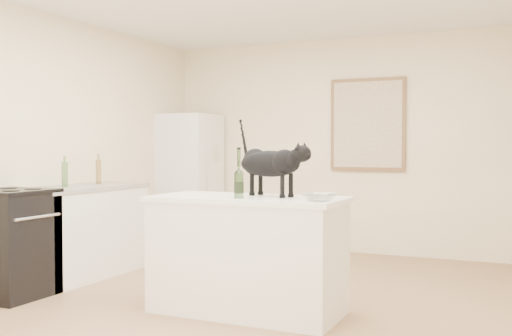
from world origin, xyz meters
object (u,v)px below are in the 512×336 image
object	(u,v)px
wine_bottle	(239,176)
black_cat	(270,167)
stove	(11,244)
glass_bowl	(320,197)
fridge	(189,180)

from	to	relation	value
wine_bottle	black_cat	bearing A→B (deg)	60.17
stove	glass_bowl	xyz separation A→B (m)	(2.68, 0.26, 0.48)
stove	wine_bottle	world-z (taller)	wine_bottle
black_cat	wine_bottle	size ratio (longest dim) A/B	1.94
stove	wine_bottle	size ratio (longest dim) A/B	2.71
fridge	stove	bearing A→B (deg)	-90.00
black_cat	glass_bowl	size ratio (longest dim) A/B	2.73
stove	fridge	xyz separation A→B (m)	(0.00, 2.95, 0.40)
black_cat	wine_bottle	world-z (taller)	black_cat
fridge	glass_bowl	xyz separation A→B (m)	(2.68, -2.69, 0.08)
fridge	wine_bottle	size ratio (longest dim) A/B	5.12
glass_bowl	stove	bearing A→B (deg)	-174.41
stove	black_cat	size ratio (longest dim) A/B	1.39
stove	black_cat	bearing A→B (deg)	13.02
wine_bottle	glass_bowl	distance (m)	0.65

